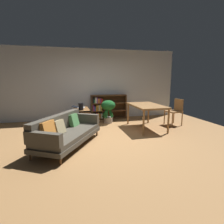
% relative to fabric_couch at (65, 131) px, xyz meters
% --- Properties ---
extents(ground_plane, '(8.16, 8.16, 0.00)m').
position_rel_fabric_couch_xyz_m(ground_plane, '(1.04, 0.20, -0.36)').
color(ground_plane, '#9E7042').
extents(back_wall_panel, '(6.80, 0.10, 2.70)m').
position_rel_fabric_couch_xyz_m(back_wall_panel, '(1.04, 2.90, 0.99)').
color(back_wall_panel, silver).
rests_on(back_wall_panel, ground_plane).
extents(fabric_couch, '(1.71, 2.14, 0.72)m').
position_rel_fabric_couch_xyz_m(fabric_couch, '(0.00, 0.00, 0.00)').
color(fabric_couch, brown).
rests_on(fabric_couch, ground_plane).
extents(media_console, '(0.48, 1.15, 0.59)m').
position_rel_fabric_couch_xyz_m(media_console, '(0.52, 1.83, -0.07)').
color(media_console, brown).
rests_on(media_console, ground_plane).
extents(open_laptop, '(0.48, 0.38, 0.06)m').
position_rel_fabric_couch_xyz_m(open_laptop, '(0.46, 1.99, 0.25)').
color(open_laptop, silver).
rests_on(open_laptop, media_console).
extents(desk_speaker, '(0.15, 0.15, 0.23)m').
position_rel_fabric_couch_xyz_m(desk_speaker, '(0.48, 1.49, 0.35)').
color(desk_speaker, black).
rests_on(desk_speaker, media_console).
extents(potted_floor_plant, '(0.51, 0.51, 0.82)m').
position_rel_fabric_couch_xyz_m(potted_floor_plant, '(1.48, 1.97, 0.18)').
color(potted_floor_plant, '#9E9389').
rests_on(potted_floor_plant, ground_plane).
extents(dining_table, '(0.87, 1.45, 0.76)m').
position_rel_fabric_couch_xyz_m(dining_table, '(2.50, 0.96, 0.33)').
color(dining_table, olive).
rests_on(dining_table, ground_plane).
extents(dining_chair_near, '(0.53, 0.50, 0.89)m').
position_rel_fabric_couch_xyz_m(dining_chair_near, '(3.66, 1.17, 0.16)').
color(dining_chair_near, olive).
rests_on(dining_chair_near, ground_plane).
extents(bookshelf, '(1.40, 0.30, 0.95)m').
position_rel_fabric_couch_xyz_m(bookshelf, '(1.55, 2.71, 0.11)').
color(bookshelf, '#56351E').
rests_on(bookshelf, ground_plane).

